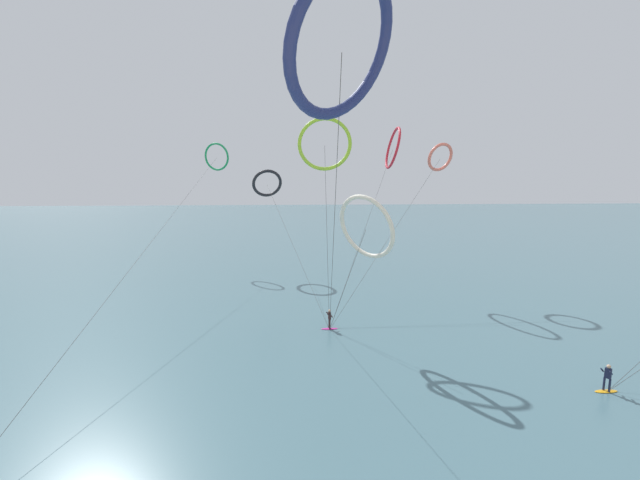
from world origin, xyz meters
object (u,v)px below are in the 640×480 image
kite_lime (325,144)px  kite_crimson (393,148)px  kite_coral (440,157)px  kite_charcoal (267,183)px  surfer_amber (607,380)px  surfer_magenta (329,321)px  kite_emerald (216,157)px  kite_ivory (366,227)px  kite_navy (342,46)px

kite_lime → kite_crimson: (8.79, 10.93, 0.57)m
kite_lime → kite_crimson: kite_crimson is taller
kite_coral → kite_lime: size_ratio=0.94×
kite_charcoal → kite_crimson: kite_crimson is taller
surfer_amber → surfer_magenta: (-15.35, 11.17, 0.00)m
surfer_magenta → kite_lime: 15.03m
kite_emerald → kite_lime: 28.98m
surfer_amber → surfer_magenta: bearing=-158.7°
kite_emerald → kite_ivory: size_ratio=4.33×
kite_charcoal → kite_ivory: kite_charcoal is taller
kite_navy → kite_lime: 20.31m
surfer_magenta → kite_navy: 23.78m
surfer_magenta → kite_navy: size_ratio=0.08×
kite_navy → kite_emerald: (-12.55, 45.75, -1.03)m
surfer_magenta → kite_crimson: kite_crimson is taller
kite_coral → kite_ivory: 21.03m
surfer_amber → kite_lime: 25.59m
kite_lime → kite_navy: bearing=-85.2°
kite_lime → kite_crimson: bearing=59.4°
kite_navy → kite_lime: size_ratio=1.12×
surfer_magenta → kite_navy: bearing=-10.4°
surfer_amber → kite_coral: 28.46m
surfer_magenta → kite_emerald: (-13.92, 28.34, 15.11)m
surfer_amber → surfer_magenta: 18.98m
surfer_magenta → kite_ivory: kite_ivory is taller
surfer_amber → kite_navy: bearing=-102.2°
kite_ivory → kite_emerald: bearing=-11.4°
surfer_amber → kite_charcoal: 41.91m
kite_charcoal → kite_ivory: 27.48m
kite_emerald → surfer_magenta: bearing=139.1°
kite_emerald → kite_ivory: (16.31, -31.33, -6.87)m
kite_coral → kite_charcoal: size_ratio=0.69×
surfer_amber → kite_emerald: size_ratio=0.03×
surfer_magenta → kite_coral: bearing=127.7°
kite_charcoal → kite_lime: bearing=93.5°
kite_navy → kite_ivory: kite_navy is taller
kite_emerald → kite_charcoal: size_ratio=2.04×
kite_navy → kite_emerald: bearing=-120.0°
kite_ivory → kite_lime: kite_lime is taller
kite_charcoal → kite_lime: (6.09, -20.09, 3.47)m
kite_coral → kite_crimson: size_ratio=0.90×
kite_charcoal → kite_ivory: bearing=95.2°
kite_crimson → kite_ivory: bearing=-19.1°
kite_navy → kite_crimson: kite_navy is taller
surfer_magenta → kite_emerald: kite_emerald is taller
kite_emerald → surfer_amber: bearing=149.4°
kite_emerald → kite_charcoal: kite_emerald is taller
kite_charcoal → surfer_amber: bearing=109.1°
kite_coral → kite_lime: (-14.27, -10.59, 0.46)m
kite_coral → kite_emerald: (-28.00, 14.93, 0.81)m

